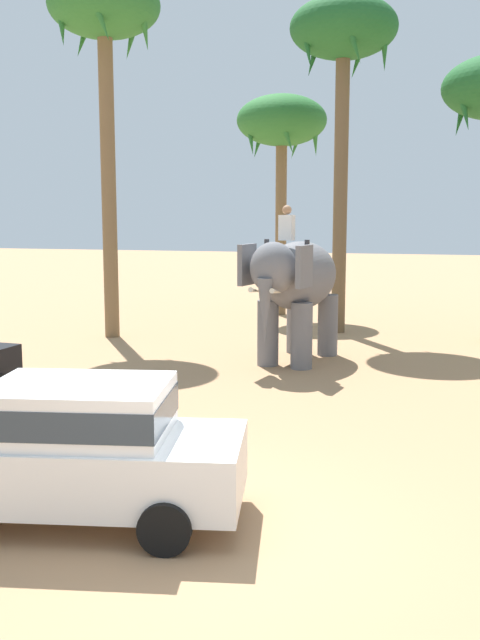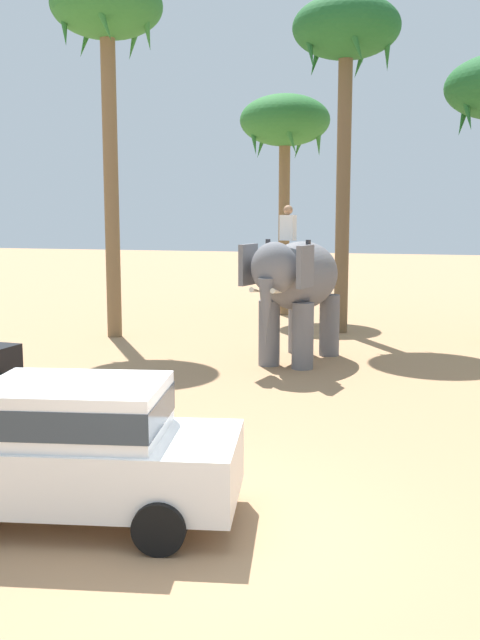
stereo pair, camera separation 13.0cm
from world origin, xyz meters
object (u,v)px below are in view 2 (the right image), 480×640
car_sedan_foreground (72,445)px  elephant_with_mahout (297,283)px  palm_tree_leaning_seaward (346,41)px  palm_tree_left_of_road (285,127)px  palm_tree_far_back (107,21)px

car_sedan_foreground → elephant_with_mahout: elephant_with_mahout is taller
elephant_with_mahout → palm_tree_leaning_seaward: palm_tree_leaning_seaward is taller
car_sedan_foreground → palm_tree_leaning_seaward: size_ratio=0.43×
elephant_with_mahout → palm_tree_left_of_road: 9.85m
elephant_with_mahout → palm_tree_left_of_road: (-2.18, 8.35, 4.74)m
elephant_with_mahout → palm_tree_leaning_seaward: (0.41, 4.87, 6.75)m
palm_tree_far_back → palm_tree_leaning_seaward: (6.46, 2.62, -0.37)m
elephant_with_mahout → palm_tree_leaning_seaward: size_ratio=0.40×
palm_tree_leaning_seaward → car_sedan_foreground: bearing=-94.4°
elephant_with_mahout → palm_tree_left_of_road: size_ratio=0.51×
car_sedan_foreground → palm_tree_far_back: (-5.32, 12.30, 8.18)m
car_sedan_foreground → palm_tree_leaning_seaward: bearing=85.6°
palm_tree_left_of_road → palm_tree_leaning_seaward: bearing=-53.3°
palm_tree_left_of_road → palm_tree_far_back: size_ratio=0.75×
palm_tree_left_of_road → palm_tree_far_back: bearing=-122.3°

